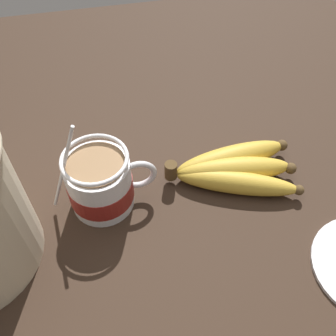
% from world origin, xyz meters
% --- Properties ---
extents(table, '(1.29, 1.29, 0.04)m').
position_xyz_m(table, '(0.00, 0.00, 0.02)').
color(table, '#332319').
rests_on(table, ground).
extents(coffee_mug, '(0.16, 0.10, 0.17)m').
position_xyz_m(coffee_mug, '(-0.04, 0.02, 0.08)').
color(coffee_mug, silver).
rests_on(coffee_mug, table).
extents(banana_bunch, '(0.22, 0.13, 0.04)m').
position_xyz_m(banana_bunch, '(0.17, 0.02, 0.06)').
color(banana_bunch, '#4C381E').
rests_on(banana_bunch, table).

